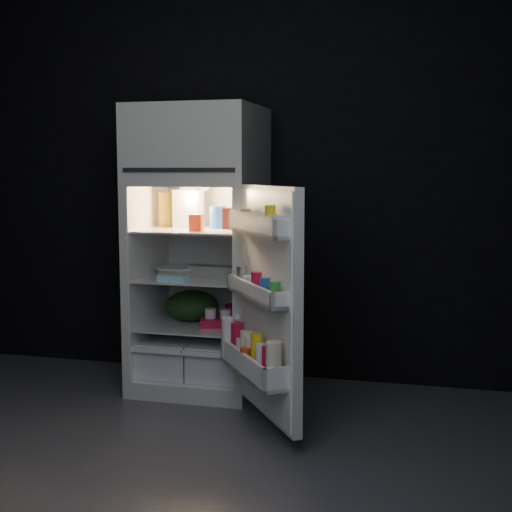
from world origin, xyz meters
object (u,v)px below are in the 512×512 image
(milk_jug, at_px, (188,209))
(egg_carton, at_px, (214,271))
(fridge_door, at_px, (264,306))
(refrigerator, at_px, (200,239))
(yogurt_tray, at_px, (220,323))

(milk_jug, height_order, egg_carton, milk_jug)
(fridge_door, bearing_deg, refrigerator, 130.76)
(milk_jug, bearing_deg, fridge_door, -39.07)
(milk_jug, xyz_separation_m, egg_carton, (0.19, -0.06, -0.38))
(fridge_door, distance_m, milk_jug, 1.07)
(egg_carton, bearing_deg, fridge_door, -46.26)
(refrigerator, bearing_deg, yogurt_tray, -34.26)
(refrigerator, relative_size, milk_jug, 7.42)
(refrigerator, xyz_separation_m, yogurt_tray, (0.16, -0.11, -0.50))
(egg_carton, bearing_deg, refrigerator, 160.43)
(milk_jug, bearing_deg, egg_carton, -10.45)
(refrigerator, height_order, egg_carton, refrigerator)
(fridge_door, xyz_separation_m, milk_jug, (-0.67, 0.69, 0.47))
(egg_carton, height_order, yogurt_tray, egg_carton)
(yogurt_tray, bearing_deg, refrigerator, 127.02)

